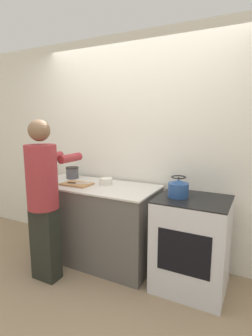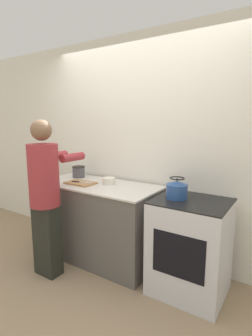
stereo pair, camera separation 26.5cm
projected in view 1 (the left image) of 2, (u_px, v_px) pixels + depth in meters
ground_plane at (108, 281)px, 2.69m from camera, size 12.00×12.00×0.00m
wall_back at (139, 148)px, 3.10m from camera, size 8.00×0.05×2.60m
counter at (95, 222)px, 3.08m from camera, size 1.46×0.69×0.90m
oven at (191, 244)px, 2.52m from camera, size 0.67×0.59×0.90m
person at (44, 195)px, 2.60m from camera, size 0.34×0.59×1.63m
cutting_board at (77, 184)px, 2.99m from camera, size 0.34×0.22×0.02m
knife at (78, 183)px, 2.99m from camera, size 0.25×0.11×0.01m
kettle at (178, 188)px, 2.48m from camera, size 0.20×0.20×0.20m
bowl_prep at (106, 181)px, 3.00m from camera, size 0.15×0.15×0.08m
canister_jar at (72, 173)px, 3.32m from camera, size 0.16×0.16×0.14m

